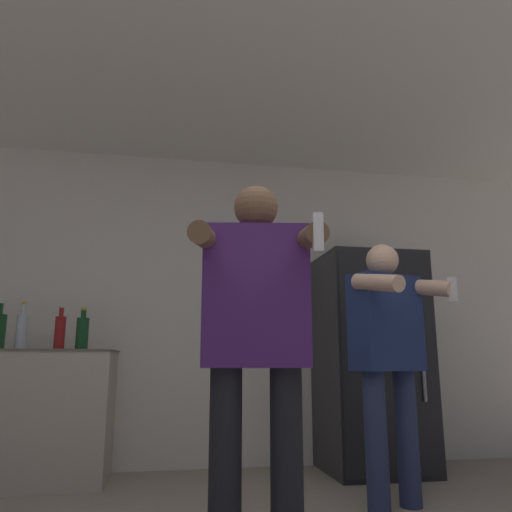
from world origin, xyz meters
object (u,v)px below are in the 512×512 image
object	(u,v)px
bottle_amber_bourbon	(82,332)
bottle_tall_gin	(22,330)
person_man_side	(388,346)
refrigerator	(370,360)
bottle_short_whiskey	(60,331)
person_woman_foreground	(256,334)

from	to	relation	value
bottle_amber_bourbon	bottle_tall_gin	size ratio (longest dim) A/B	0.91
bottle_amber_bourbon	person_man_side	distance (m)	2.11
refrigerator	bottle_amber_bourbon	xyz separation A→B (m)	(-2.18, -0.02, 0.20)
bottle_tall_gin	bottle_amber_bourbon	bearing A→B (deg)	0.00
refrigerator	bottle_short_whiskey	size ratio (longest dim) A/B	5.20
refrigerator	bottle_short_whiskey	xyz separation A→B (m)	(-2.33, -0.02, 0.20)
bottle_amber_bourbon	person_man_side	xyz separation A→B (m)	(1.90, -0.93, -0.12)
refrigerator	bottle_tall_gin	world-z (taller)	refrigerator
bottle_amber_bourbon	person_woman_foreground	size ratio (longest dim) A/B	0.19
refrigerator	bottle_tall_gin	distance (m)	2.60
bottle_short_whiskey	person_woman_foreground	distance (m)	2.03
person_woman_foreground	person_man_side	world-z (taller)	person_woman_foreground
person_man_side	bottle_tall_gin	bearing A→B (deg)	158.05
person_woman_foreground	bottle_short_whiskey	bearing A→B (deg)	122.95
bottle_tall_gin	person_man_side	size ratio (longest dim) A/B	0.22
bottle_amber_bourbon	person_woman_foreground	bearing A→B (deg)	-60.81
bottle_tall_gin	person_woman_foreground	size ratio (longest dim) A/B	0.21
bottle_amber_bourbon	bottle_tall_gin	distance (m)	0.41
bottle_short_whiskey	bottle_amber_bourbon	bearing A→B (deg)	0.00
bottle_tall_gin	refrigerator	bearing A→B (deg)	0.54
bottle_short_whiskey	person_man_side	bearing A→B (deg)	-24.38
bottle_short_whiskey	bottle_amber_bourbon	world-z (taller)	bottle_short_whiskey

